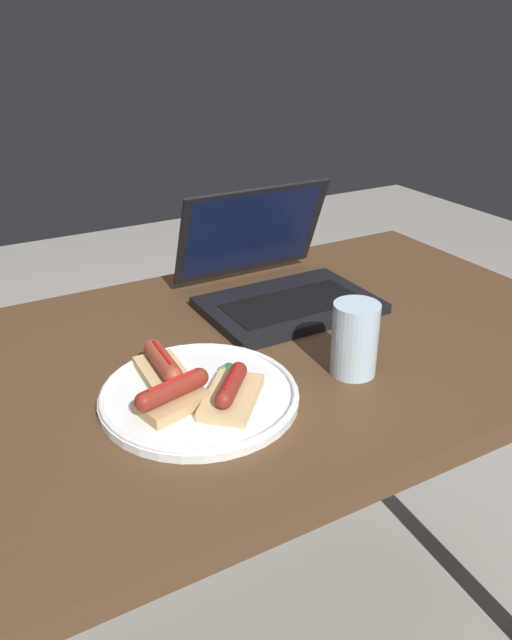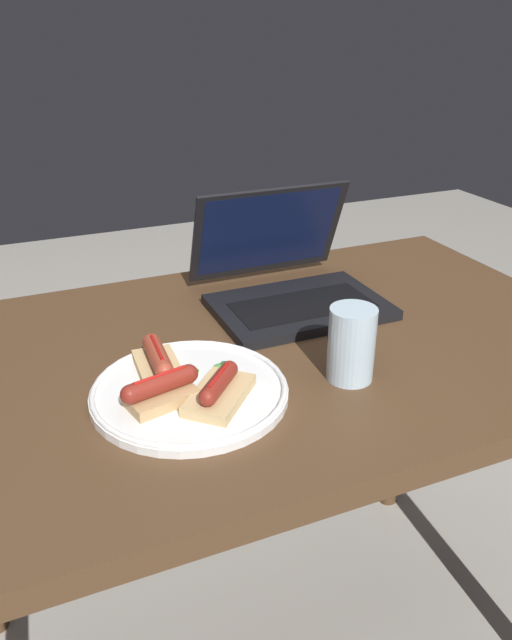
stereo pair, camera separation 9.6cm
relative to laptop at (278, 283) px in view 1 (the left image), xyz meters
The scene contains 8 objects.
desk 0.21m from the laptop, 132.60° to the right, with size 1.18×0.71×0.74m.
laptop is the anchor object (origin of this frame).
plate 0.35m from the laptop, 139.29° to the right, with size 0.28×0.28×0.02m.
sausage_toast_left 0.36m from the laptop, 131.18° to the right, with size 0.12×0.13×0.04m.
sausage_toast_middle 0.34m from the laptop, 150.07° to the right, with size 0.06×0.12×0.04m.
sausage_toast_right 0.40m from the laptop, 141.68° to the right, with size 0.11×0.08×0.04m.
salad_pile 0.30m from the laptop, 138.73° to the right, with size 0.08×0.04×0.01m.
drinking_glass 0.28m from the laptop, 97.25° to the right, with size 0.07×0.07×0.11m.
Camera 1 is at (-0.44, -0.78, 1.22)m, focal length 35.00 mm.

